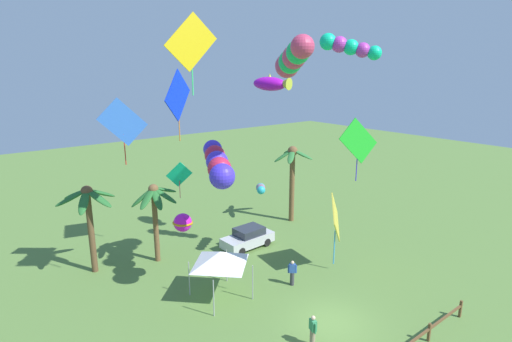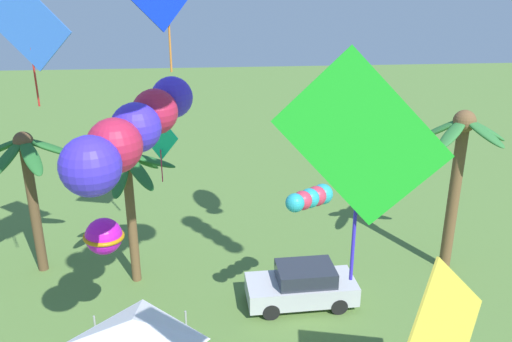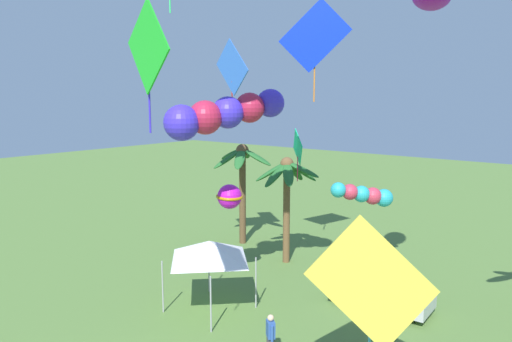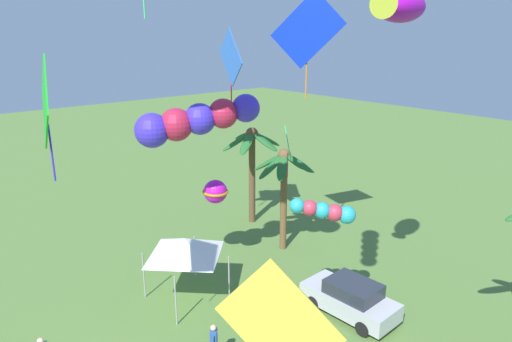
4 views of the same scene
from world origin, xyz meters
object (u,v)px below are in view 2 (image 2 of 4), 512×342
Objects in this scene: kite_ball_10 at (104,236)px; kite_tube_11 at (311,198)px; palm_tree_0 at (460,157)px; kite_diamond_6 at (160,138)px; palm_tree_1 at (27,166)px; kite_diamond_1 at (447,325)px; kite_tube_3 at (131,132)px; palm_tree_2 at (129,180)px; festival_tent at (133,332)px; parked_car_0 at (302,285)px; kite_diamond_2 at (361,142)px; kite_diamond_7 at (28,26)px.

kite_ball_10 is 6.23m from kite_tube_11.
kite_diamond_6 reaches higher than palm_tree_0.
palm_tree_1 is at bearing 175.35° from palm_tree_0.
kite_diamond_1 is 8.76m from kite_tube_3.
kite_tube_3 is 3.58× the size of kite_ball_10.
kite_ball_10 is at bearing -92.37° from palm_tree_2.
kite_tube_3 reaches higher than kite_diamond_1.
kite_tube_3 is at bearing -55.01° from palm_tree_1.
palm_tree_1 is at bearing 121.60° from festival_tent.
kite_diamond_6 is 3.96m from kite_ball_10.
parked_car_0 is 9.46m from kite_tube_3.
palm_tree_2 is 1.20× the size of kite_tube_3.
kite_diamond_1 is (2.32, -6.19, 2.78)m from parked_car_0.
palm_tree_0 is 13.37m from festival_tent.
kite_diamond_7 reaches higher than kite_diamond_2.
palm_tree_1 is at bearing 124.91° from kite_ball_10.
kite_tube_11 is (6.17, 0.41, 0.81)m from kite_ball_10.
kite_diamond_6 is at bearing -23.39° from palm_tree_1.
kite_ball_10 is (-1.31, 1.86, -3.67)m from kite_tube_3.
festival_tent is 0.74× the size of kite_diamond_7.
kite_diamond_1 is 8.11m from kite_diamond_2.
kite_tube_11 reaches higher than kite_ball_10.
parked_car_0 is 12.36m from kite_diamond_7.
palm_tree_0 is 13.17m from kite_ball_10.
kite_diamond_2 is 7.58m from kite_tube_3.
kite_diamond_7 reaches higher than kite_diamond_6.
kite_diamond_7 is at bearing 176.11° from parked_car_0.
kite_diamond_6 reaches higher than kite_ball_10.
kite_diamond_2 is 2.37× the size of kite_ball_10.
kite_diamond_2 is at bearing -97.89° from kite_tube_11.
kite_diamond_6 reaches higher than palm_tree_2.
kite_tube_3 reaches higher than parked_car_0.
kite_diamond_6 is (0.19, 4.94, -1.69)m from kite_tube_3.
kite_ball_10 is at bearing -51.25° from kite_diamond_7.
parked_car_0 is 1.03× the size of kite_diamond_7.
kite_diamond_7 is (-10.72, 6.76, 6.28)m from kite_diamond_1.
palm_tree_0 reaches higher than parked_car_0.
parked_car_0 is at bearing -12.24° from kite_diamond_6.
palm_tree_1 is 2.86× the size of kite_tube_11.
kite_diamond_1 is 10.47m from kite_diamond_6.
kite_diamond_1 reaches higher than festival_tent.
festival_tent is 1.41× the size of kite_tube_11.
festival_tent is at bearing -58.40° from palm_tree_1.
palm_tree_2 is at bearing -16.77° from palm_tree_1.
kite_diamond_7 reaches higher than palm_tree_0.
kite_tube_11 reaches higher than kite_diamond_1.
kite_diamond_1 is (12.35, -9.49, -0.92)m from palm_tree_1.
palm_tree_2 is 4.28× the size of kite_ball_10.
festival_tent is 0.95× the size of kite_diamond_2.
kite_diamond_1 is at bearing -13.24° from festival_tent.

